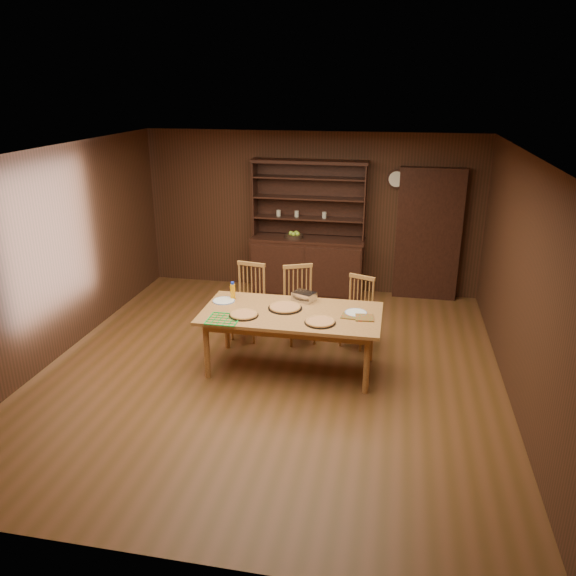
% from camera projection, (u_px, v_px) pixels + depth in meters
% --- Properties ---
extents(floor, '(6.00, 6.00, 0.00)m').
position_uv_depth(floor, '(271.00, 369.00, 6.88)').
color(floor, brown).
rests_on(floor, ground).
extents(room_shell, '(6.00, 6.00, 6.00)m').
position_uv_depth(room_shell, '(270.00, 245.00, 6.34)').
color(room_shell, white).
rests_on(room_shell, floor).
extents(china_hutch, '(1.84, 0.52, 2.17)m').
position_uv_depth(china_hutch, '(308.00, 258.00, 9.22)').
color(china_hutch, '#331811').
rests_on(china_hutch, floor).
extents(doorway, '(1.00, 0.18, 2.10)m').
position_uv_depth(doorway, '(428.00, 235.00, 8.85)').
color(doorway, '#331811').
rests_on(doorway, floor).
extents(wall_clock, '(0.30, 0.05, 0.30)m').
position_uv_depth(wall_clock, '(396.00, 179.00, 8.71)').
color(wall_clock, '#331811').
rests_on(wall_clock, room_shell).
extents(dining_table, '(2.12, 1.06, 0.75)m').
position_uv_depth(dining_table, '(291.00, 317.00, 6.67)').
color(dining_table, '#BC8241').
rests_on(dining_table, floor).
extents(chair_left, '(0.48, 0.47, 1.03)m').
position_uv_depth(chair_left, '(249.00, 298.00, 7.63)').
color(chair_left, '#BD8140').
rests_on(chair_left, floor).
extents(chair_center, '(0.55, 0.54, 1.04)m').
position_uv_depth(chair_center, '(299.00, 301.00, 7.53)').
color(chair_center, '#BD8140').
rests_on(chair_center, floor).
extents(chair_right, '(0.49, 0.48, 0.94)m').
position_uv_depth(chair_right, '(358.00, 309.00, 7.41)').
color(chair_right, '#BD8140').
rests_on(chair_right, floor).
extents(pizza_left, '(0.34, 0.34, 0.04)m').
position_uv_depth(pizza_left, '(244.00, 314.00, 6.53)').
color(pizza_left, black).
rests_on(pizza_left, dining_table).
extents(pizza_right, '(0.36, 0.36, 0.04)m').
position_uv_depth(pizza_right, '(320.00, 322.00, 6.34)').
color(pizza_right, black).
rests_on(pizza_right, dining_table).
extents(pizza_center, '(0.41, 0.41, 0.04)m').
position_uv_depth(pizza_center, '(285.00, 307.00, 6.74)').
color(pizza_center, black).
rests_on(pizza_center, dining_table).
extents(cooling_rack, '(0.41, 0.41, 0.02)m').
position_uv_depth(cooling_rack, '(223.00, 319.00, 6.43)').
color(cooling_rack, green).
rests_on(cooling_rack, dining_table).
extents(plate_left, '(0.28, 0.28, 0.02)m').
position_uv_depth(plate_left, '(224.00, 301.00, 6.97)').
color(plate_left, white).
rests_on(plate_left, dining_table).
extents(plate_right, '(0.26, 0.26, 0.02)m').
position_uv_depth(plate_right, '(356.00, 313.00, 6.61)').
color(plate_right, white).
rests_on(plate_right, dining_table).
extents(foil_dish, '(0.32, 0.28, 0.11)m').
position_uv_depth(foil_dish, '(304.00, 296.00, 6.99)').
color(foil_dish, white).
rests_on(foil_dish, dining_table).
extents(juice_bottle, '(0.06, 0.06, 0.23)m').
position_uv_depth(juice_bottle, '(233.00, 291.00, 7.02)').
color(juice_bottle, '#FFA10D').
rests_on(juice_bottle, dining_table).
extents(pot_holder_a, '(0.23, 0.23, 0.02)m').
position_uv_depth(pot_holder_a, '(364.00, 318.00, 6.47)').
color(pot_holder_a, red).
rests_on(pot_holder_a, dining_table).
extents(pot_holder_b, '(0.20, 0.20, 0.01)m').
position_uv_depth(pot_holder_b, '(349.00, 316.00, 6.52)').
color(pot_holder_b, red).
rests_on(pot_holder_b, dining_table).
extents(fruit_bowl, '(0.29, 0.29, 0.12)m').
position_uv_depth(fruit_bowl, '(294.00, 236.00, 9.06)').
color(fruit_bowl, black).
rests_on(fruit_bowl, china_hutch).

